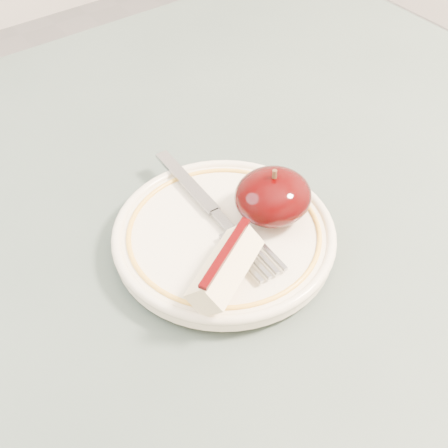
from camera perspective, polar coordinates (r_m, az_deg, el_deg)
table at (r=0.61m, az=2.90°, el=-8.49°), size 0.90×0.90×0.75m
plate at (r=0.54m, az=-0.00°, el=-1.06°), size 0.19×0.19×0.02m
apple_half at (r=0.54m, az=4.49°, el=2.55°), size 0.07×0.06×0.05m
apple_wedge at (r=0.48m, az=0.13°, el=-4.01°), size 0.08×0.07×0.04m
fork at (r=0.54m, az=-0.79°, el=1.06°), size 0.03×0.19×0.00m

